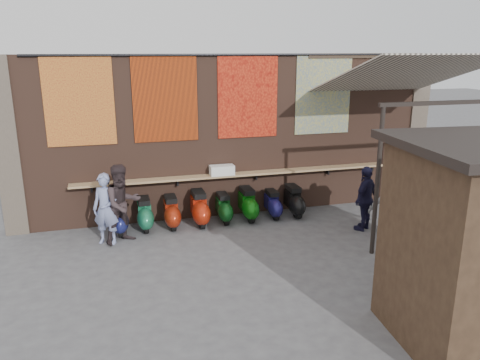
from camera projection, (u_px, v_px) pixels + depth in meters
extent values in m
plane|color=#474749|center=(267.00, 253.00, 9.78)|extent=(70.00, 70.00, 0.00)
cube|color=brown|center=(234.00, 136.00, 11.75)|extent=(10.00, 0.40, 4.00)
cube|color=#4C4238|center=(8.00, 147.00, 10.41)|extent=(0.50, 0.50, 4.00)
cube|color=#4C4238|center=(413.00, 127.00, 13.09)|extent=(0.50, 0.50, 4.00)
cube|color=#9E7A51|center=(238.00, 174.00, 11.65)|extent=(8.00, 0.32, 0.05)
cube|color=white|center=(222.00, 170.00, 11.48)|extent=(0.59, 0.29, 0.24)
cube|color=maroon|center=(79.00, 101.00, 10.35)|extent=(1.50, 0.02, 2.00)
cube|color=#E7460D|center=(165.00, 99.00, 10.84)|extent=(1.50, 0.02, 2.00)
cube|color=red|center=(248.00, 97.00, 11.35)|extent=(1.50, 0.02, 2.00)
cube|color=#2B529F|center=(323.00, 94.00, 11.87)|extent=(1.50, 0.02, 2.00)
cylinder|color=black|center=(236.00, 55.00, 11.00)|extent=(9.50, 0.06, 0.06)
imported|color=#7E89B8|center=(106.00, 209.00, 10.07)|extent=(0.68, 0.58, 1.57)
imported|color=#312628|center=(123.00, 204.00, 10.11)|extent=(1.06, 0.99, 1.75)
imported|color=black|center=(365.00, 198.00, 10.85)|extent=(0.95, 0.82, 1.54)
imported|color=#505155|center=(395.00, 201.00, 10.34)|extent=(1.28, 1.04, 1.73)
imported|color=#9A7F62|center=(401.00, 203.00, 10.25)|extent=(0.89, 1.00, 1.71)
cube|color=gold|center=(457.00, 184.00, 7.33)|extent=(1.20, 0.14, 0.50)
cube|color=#473321|center=(450.00, 245.00, 7.61)|extent=(2.18, 0.29, 0.06)
cube|color=beige|center=(403.00, 75.00, 10.57)|extent=(3.20, 3.28, 0.97)
cube|color=#33261C|center=(368.00, 56.00, 11.93)|extent=(3.30, 0.08, 0.12)
cube|color=black|center=(446.00, 103.00, 9.30)|extent=(3.00, 0.08, 0.08)
cylinder|color=black|center=(377.00, 182.00, 9.35)|extent=(0.09, 0.09, 3.10)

